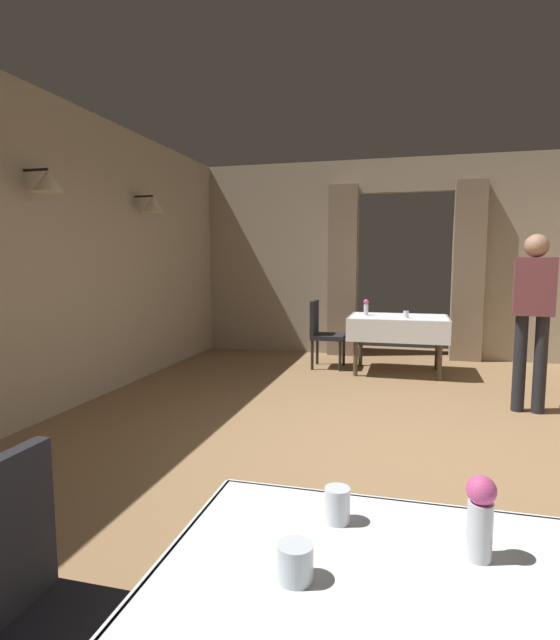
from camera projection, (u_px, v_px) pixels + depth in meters
name	position (u px, v px, depth m)	size (l,w,h in m)	color
ground	(391.00, 457.00, 3.78)	(10.08, 10.08, 0.00)	olive
wall_left	(23.00, 256.00, 4.40)	(0.49, 8.40, 3.00)	gray
wall_back	(404.00, 258.00, 7.62)	(6.40, 0.27, 3.00)	gray
dining_table_mid	(398.00, 324.00, 6.56)	(1.27, 0.90, 0.75)	#4C3D2D
chair_near_left	(34.00, 616.00, 1.35)	(0.45, 0.44, 0.93)	black
chair_mid_left	(323.00, 331.00, 6.92)	(0.44, 0.44, 0.93)	black
flower_vase_near	(480.00, 515.00, 1.19)	(0.07, 0.07, 0.21)	silver
glass_near_b	(337.00, 505.00, 1.37)	(0.07, 0.07, 0.10)	silver
glass_near_c	(295.00, 562.00, 1.12)	(0.08, 0.08, 0.08)	silver
flower_vase_mid	(366.00, 307.00, 6.68)	(0.07, 0.07, 0.21)	silver
glass_mid_b	(406.00, 314.00, 6.36)	(0.07, 0.07, 0.09)	silver
person_waiter_by_doorway	(533.00, 308.00, 4.79)	(0.38, 0.26, 1.72)	black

